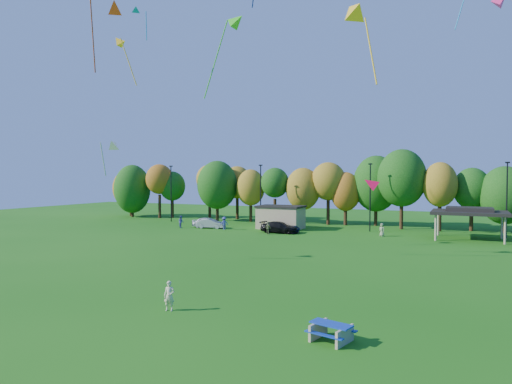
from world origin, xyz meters
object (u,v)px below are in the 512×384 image
at_px(kite_flyer, 169,296).
at_px(car_d, 279,227).
at_px(picnic_table, 331,331).
at_px(car_c, 283,227).
at_px(car_a, 208,222).
at_px(car_b, 211,224).

xyz_separation_m(kite_flyer, car_d, (-7.32, 34.39, -0.09)).
bearing_deg(picnic_table, car_c, 128.74).
bearing_deg(car_a, kite_flyer, -157.44).
distance_m(picnic_table, car_d, 38.90).
distance_m(car_b, car_d, 10.79).
relative_size(car_b, car_d, 0.81).
height_order(picnic_table, car_c, car_c).
height_order(kite_flyer, car_b, kite_flyer).
distance_m(kite_flyer, car_d, 35.16).
height_order(kite_flyer, car_a, kite_flyer).
relative_size(kite_flyer, car_a, 0.36).
xyz_separation_m(car_b, car_d, (10.76, -0.81, 0.06)).
bearing_deg(car_d, picnic_table, -152.90).
bearing_deg(car_b, car_d, -104.60).
bearing_deg(car_d, car_b, 87.50).
relative_size(car_a, car_d, 0.89).
height_order(car_c, car_d, car_d).
relative_size(picnic_table, car_d, 0.43).
distance_m(picnic_table, car_c, 39.36).
height_order(car_a, car_c, car_a).
xyz_separation_m(picnic_table, kite_flyer, (-9.31, 0.77, 0.35)).
bearing_deg(kite_flyer, car_a, 100.46).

